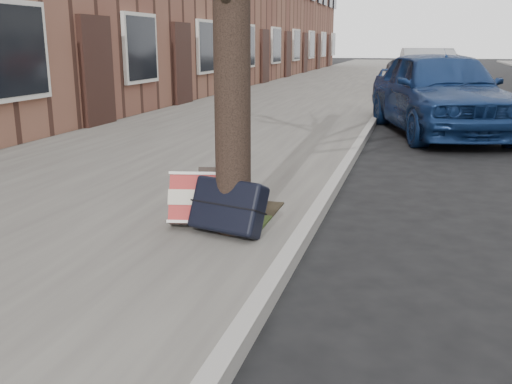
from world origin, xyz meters
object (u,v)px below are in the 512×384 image
(suitcase_red, at_px, (206,199))
(car_near_front, at_px, (440,92))
(car_near_mid, at_px, (427,72))
(suitcase_navy, at_px, (228,206))

(suitcase_red, height_order, car_near_front, car_near_front)
(car_near_front, xyz_separation_m, car_near_mid, (-0.16, 8.00, -0.04))
(suitcase_red, height_order, car_near_mid, car_near_mid)
(suitcase_red, bearing_deg, car_near_mid, 70.32)
(suitcase_red, distance_m, car_near_front, 6.92)
(suitcase_navy, bearing_deg, car_near_mid, 98.28)
(suitcase_red, bearing_deg, car_near_front, 60.61)
(suitcase_red, height_order, suitcase_navy, suitcase_navy)
(suitcase_red, distance_m, car_near_mid, 14.73)
(car_near_mid, bearing_deg, suitcase_navy, -102.14)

